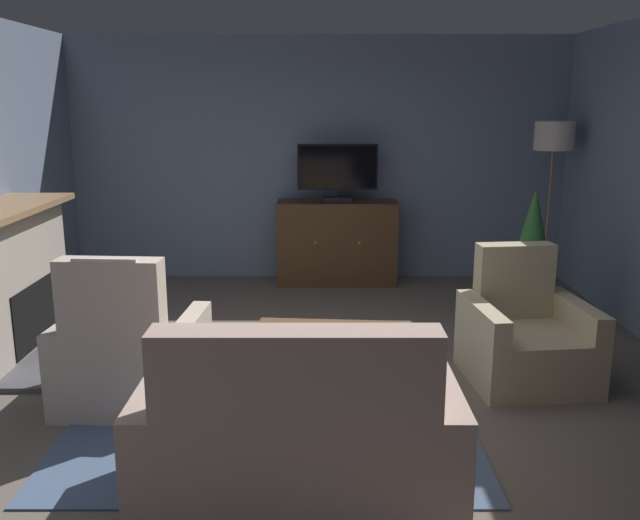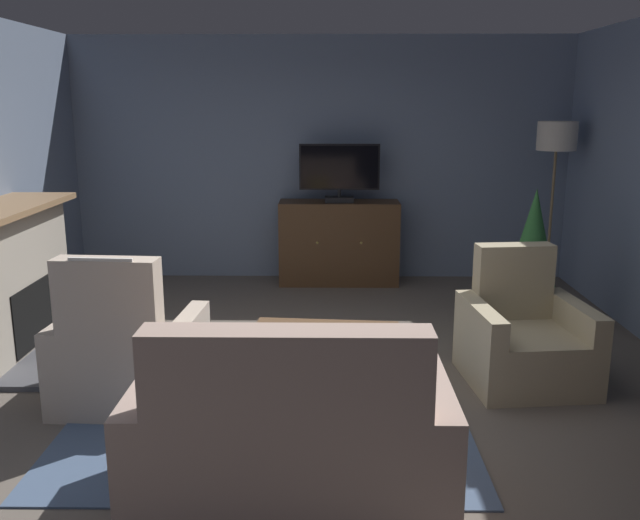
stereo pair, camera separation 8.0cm
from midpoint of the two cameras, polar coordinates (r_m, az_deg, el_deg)
ground_plane at (r=4.93m, az=-0.79°, el=-11.39°), size 6.25×7.29×0.04m
wall_back at (r=7.91m, az=-0.56°, el=8.45°), size 6.25×0.10×2.76m
rug_central at (r=4.53m, az=-4.78°, el=-13.42°), size 2.58×1.95×0.01m
fireplace at (r=6.12m, az=-25.33°, el=-1.81°), size 0.95×1.72×1.22m
tv_cabinet at (r=7.70m, az=0.98°, el=1.31°), size 1.34×0.47×0.94m
television at (r=7.52m, az=1.02°, el=7.46°), size 0.88×0.20×0.64m
coffee_table at (r=4.83m, az=0.04°, el=-6.56°), size 1.08×0.60×0.45m
tv_remote at (r=4.83m, az=-0.94°, el=-5.76°), size 0.18×0.07×0.02m
sofa_floral at (r=3.54m, az=-2.61°, el=-15.30°), size 1.60×0.93×1.06m
armchair_in_far_corner at (r=5.28m, az=16.27°, el=-6.38°), size 0.93×0.93×0.98m
armchair_beside_cabinet at (r=4.83m, az=-16.26°, el=-7.92°), size 0.97×0.89×1.11m
potted_plant_small_fern_corner at (r=6.34m, az=16.85°, el=0.57°), size 0.49×0.49×1.29m
cat at (r=5.94m, az=-14.06°, el=-6.12°), size 0.68×0.22×0.23m
floor_lamp at (r=7.63m, az=18.58°, el=8.97°), size 0.41×0.41×1.83m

